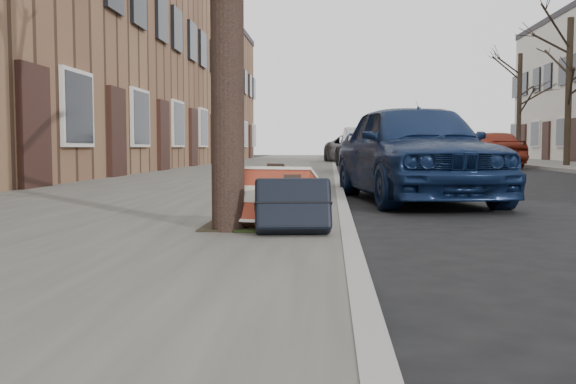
# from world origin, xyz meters

# --- Properties ---
(ground) EXTENTS (120.00, 120.00, 0.00)m
(ground) POSITION_xyz_m (0.00, 0.00, 0.00)
(ground) COLOR black
(ground) RESTS_ON ground
(near_sidewalk) EXTENTS (5.00, 70.00, 0.12)m
(near_sidewalk) POSITION_xyz_m (-3.70, 15.00, 0.06)
(near_sidewalk) COLOR #66645C
(near_sidewalk) RESTS_ON ground
(house_near) EXTENTS (6.80, 40.00, 7.00)m
(house_near) POSITION_xyz_m (-9.60, 16.00, 3.50)
(house_near) COLOR brown
(house_near) RESTS_ON ground
(dirt_patch) EXTENTS (0.85, 0.85, 0.02)m
(dirt_patch) POSITION_xyz_m (-2.00, 1.20, 0.13)
(dirt_patch) COLOR black
(dirt_patch) RESTS_ON near_sidewalk
(suitcase_red) EXTENTS (0.71, 0.52, 0.49)m
(suitcase_red) POSITION_xyz_m (-1.86, 0.92, 0.37)
(suitcase_red) COLOR maroon
(suitcase_red) RESTS_ON near_sidewalk
(suitcase_navy) EXTENTS (0.60, 0.39, 0.44)m
(suitcase_navy) POSITION_xyz_m (-1.67, 0.68, 0.34)
(suitcase_navy) COLOR black
(suitcase_navy) RESTS_ON near_sidewalk
(car_near_front) EXTENTS (2.34, 4.45, 1.44)m
(car_near_front) POSITION_xyz_m (-0.21, 5.21, 0.72)
(car_near_front) COLOR #102045
(car_near_front) RESTS_ON ground
(car_near_mid) EXTENTS (1.51, 3.99, 1.30)m
(car_near_mid) POSITION_xyz_m (-0.32, 12.99, 0.65)
(car_near_mid) COLOR #B8BBC0
(car_near_mid) RESTS_ON ground
(car_near_back) EXTENTS (3.01, 5.14, 1.34)m
(car_near_back) POSITION_xyz_m (-0.27, 24.33, 0.67)
(car_near_back) COLOR #35353A
(car_near_back) RESTS_ON ground
(car_far_back) EXTENTS (2.02, 4.27, 1.41)m
(car_far_back) POSITION_xyz_m (4.50, 20.27, 0.70)
(car_far_back) COLOR maroon
(car_far_back) RESTS_ON ground
(tree_far_b) EXTENTS (0.23, 0.23, 5.30)m
(tree_far_b) POSITION_xyz_m (7.20, 19.93, 2.77)
(tree_far_b) COLOR black
(tree_far_b) RESTS_ON far_sidewalk
(tree_far_c) EXTENTS (0.21, 0.21, 4.90)m
(tree_far_c) POSITION_xyz_m (7.20, 26.00, 2.57)
(tree_far_c) COLOR black
(tree_far_c) RESTS_ON far_sidewalk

